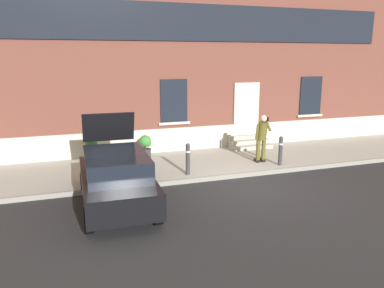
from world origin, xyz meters
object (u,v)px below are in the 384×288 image
(bollard_far_left, at_px, (188,158))
(bollard_near_person, at_px, (281,150))
(hatchback_car_black, at_px, (116,178))
(planter_charcoal, at_px, (146,146))
(planter_terracotta, at_px, (92,149))
(person_on_phone, at_px, (262,135))

(bollard_far_left, bearing_deg, bollard_near_person, 0.00)
(hatchback_car_black, distance_m, bollard_far_left, 3.03)
(bollard_far_left, xyz_separation_m, planter_charcoal, (-0.84, 2.60, -0.11))
(hatchback_car_black, bearing_deg, bollard_near_person, 15.48)
(planter_charcoal, bearing_deg, bollard_far_left, -72.16)
(planter_terracotta, bearing_deg, person_on_phone, -20.80)
(bollard_far_left, bearing_deg, person_on_phone, 10.32)
(bollard_near_person, distance_m, bollard_far_left, 3.44)
(hatchback_car_black, relative_size, bollard_near_person, 3.93)
(bollard_far_left, relative_size, planter_charcoal, 1.22)
(bollard_far_left, xyz_separation_m, person_on_phone, (2.99, 0.54, 0.44))
(hatchback_car_black, height_order, planter_terracotta, hatchback_car_black)
(bollard_near_person, xyz_separation_m, planter_charcoal, (-4.28, 2.60, -0.11))
(bollard_far_left, bearing_deg, planter_charcoal, 107.84)
(bollard_near_person, xyz_separation_m, bollard_far_left, (-3.44, 0.00, 0.00))
(hatchback_car_black, relative_size, person_on_phone, 2.35)
(hatchback_car_black, distance_m, person_on_phone, 5.95)
(hatchback_car_black, xyz_separation_m, bollard_far_left, (2.53, 1.66, -0.09))
(bollard_near_person, distance_m, planter_charcoal, 5.01)
(bollard_near_person, bearing_deg, person_on_phone, 130.18)
(hatchback_car_black, height_order, person_on_phone, hatchback_car_black)
(person_on_phone, bearing_deg, bollard_far_left, -153.70)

